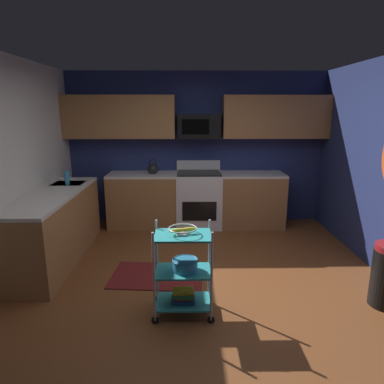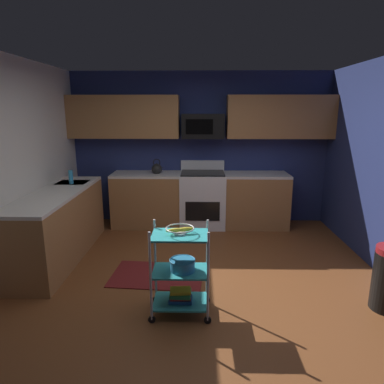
{
  "view_description": "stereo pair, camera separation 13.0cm",
  "coord_description": "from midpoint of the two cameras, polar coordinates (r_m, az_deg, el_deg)",
  "views": [
    {
      "loc": [
        -0.15,
        -3.57,
        1.98
      ],
      "look_at": [
        -0.1,
        0.24,
        1.05
      ],
      "focal_mm": 31.96,
      "sensor_mm": 36.0,
      "label": 1
    },
    {
      "loc": [
        -0.02,
        -3.57,
        1.98
      ],
      "look_at": [
        -0.1,
        0.24,
        1.05
      ],
      "focal_mm": 31.96,
      "sensor_mm": 36.0,
      "label": 2
    }
  ],
  "objects": [
    {
      "name": "floor",
      "position": [
        4.09,
        0.51,
        -15.52
      ],
      "size": [
        4.4,
        4.8,
        0.04
      ],
      "primitive_type": "cube",
      "color": "brown",
      "rests_on": "ground"
    },
    {
      "name": "wall_back",
      "position": [
        6.04,
        0.03,
        7.24
      ],
      "size": [
        4.52,
        0.06,
        2.6
      ],
      "primitive_type": "cube",
      "color": "navy",
      "rests_on": "ground"
    },
    {
      "name": "counter_run",
      "position": [
        5.37,
        -8.44,
        -2.85
      ],
      "size": [
        3.69,
        2.73,
        0.92
      ],
      "color": "#9E6B3D",
      "rests_on": "ground"
    },
    {
      "name": "oven_range",
      "position": [
        5.87,
        0.5,
        -1.11
      ],
      "size": [
        0.76,
        0.65,
        1.1
      ],
      "color": "white",
      "rests_on": "ground"
    },
    {
      "name": "upper_cabinets",
      "position": [
        5.81,
        -0.04,
        12.42
      ],
      "size": [
        4.4,
        0.33,
        0.7
      ],
      "color": "#9E6B3D"
    },
    {
      "name": "microwave",
      "position": [
        5.79,
        0.5,
        10.93
      ],
      "size": [
        0.7,
        0.39,
        0.4
      ],
      "color": "black"
    },
    {
      "name": "rolling_cart",
      "position": [
        3.39,
        -2.63,
        -13.05
      ],
      "size": [
        0.6,
        0.37,
        0.91
      ],
      "color": "silver",
      "rests_on": "ground"
    },
    {
      "name": "fruit_bowl",
      "position": [
        3.22,
        -2.71,
        -6.3
      ],
      "size": [
        0.27,
        0.27,
        0.07
      ],
      "color": "silver",
      "rests_on": "rolling_cart"
    },
    {
      "name": "mixing_bowl_large",
      "position": [
        3.36,
        -2.27,
        -12.03
      ],
      "size": [
        0.25,
        0.25,
        0.11
      ],
      "color": "#338CBF",
      "rests_on": "rolling_cart"
    },
    {
      "name": "book_stack",
      "position": [
        3.52,
        -2.58,
        -16.88
      ],
      "size": [
        0.23,
        0.19,
        0.12
      ],
      "color": "#1E4C8C",
      "rests_on": "rolling_cart"
    },
    {
      "name": "kettle",
      "position": [
        5.79,
        -7.17,
        3.82
      ],
      "size": [
        0.21,
        0.18,
        0.26
      ],
      "color": "black",
      "rests_on": "counter_run"
    },
    {
      "name": "dish_soap_bottle",
      "position": [
        5.22,
        -20.81,
        2.21
      ],
      "size": [
        0.06,
        0.06,
        0.2
      ],
      "primitive_type": "cylinder",
      "color": "#2D8CBF",
      "rests_on": "counter_run"
    },
    {
      "name": "floor_rug",
      "position": [
        4.3,
        -6.68,
        -13.7
      ],
      "size": [
        1.15,
        0.78,
        0.01
      ],
      "primitive_type": "cube",
      "rotation": [
        0.0,
        0.0,
        -0.08
      ],
      "color": "maroon",
      "rests_on": "ground"
    }
  ]
}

